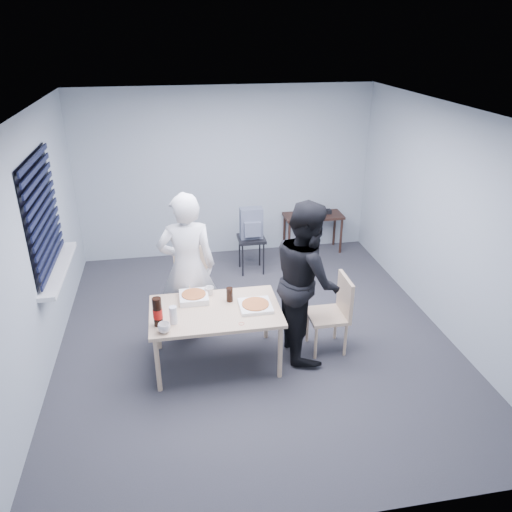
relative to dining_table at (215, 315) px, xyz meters
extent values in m
plane|color=#303035|center=(0.49, 0.42, -0.60)|extent=(5.00, 5.00, 0.00)
plane|color=white|center=(0.49, 0.42, 2.00)|extent=(5.00, 5.00, 0.00)
plane|color=#9FAAB2|center=(0.49, 2.92, 0.70)|extent=(4.50, 0.00, 4.50)
plane|color=#9FAAB2|center=(0.49, -2.08, 0.70)|extent=(4.50, 0.00, 4.50)
plane|color=#9FAAB2|center=(-1.76, 0.42, 0.70)|extent=(0.00, 5.00, 5.00)
plane|color=#9FAAB2|center=(2.74, 0.42, 0.70)|extent=(0.00, 5.00, 5.00)
plane|color=black|center=(-1.74, 0.82, 0.95)|extent=(0.00, 1.30, 1.30)
cube|color=black|center=(-1.71, 0.82, 0.95)|extent=(0.04, 1.30, 1.25)
cube|color=silver|center=(-1.67, 0.82, 0.28)|extent=(0.18, 1.42, 0.05)
cube|color=#D1B38C|center=(0.00, 0.00, 0.04)|extent=(1.36, 0.86, 0.04)
cylinder|color=#D1B38C|center=(-0.62, -0.37, -0.29)|extent=(0.05, 0.05, 0.63)
cylinder|color=#D1B38C|center=(-0.62, 0.37, -0.29)|extent=(0.05, 0.05, 0.63)
cylinder|color=#D1B38C|center=(0.62, -0.37, -0.29)|extent=(0.05, 0.05, 0.63)
cylinder|color=#D1B38C|center=(0.62, 0.37, -0.29)|extent=(0.05, 0.05, 0.63)
cube|color=#D1B38C|center=(-0.19, 0.99, -0.17)|extent=(0.42, 0.42, 0.04)
cube|color=#D1B38C|center=(-0.19, 1.18, 0.07)|extent=(0.42, 0.04, 0.44)
cylinder|color=#D1B38C|center=(-0.36, 0.82, -0.40)|extent=(0.03, 0.03, 0.41)
cylinder|color=#D1B38C|center=(-0.36, 1.16, -0.40)|extent=(0.03, 0.03, 0.41)
cylinder|color=#D1B38C|center=(-0.02, 0.82, -0.40)|extent=(0.03, 0.03, 0.41)
cylinder|color=#D1B38C|center=(-0.02, 1.16, -0.40)|extent=(0.03, 0.03, 0.41)
cube|color=#D1B38C|center=(1.25, 0.04, -0.17)|extent=(0.42, 0.42, 0.04)
cube|color=#D1B38C|center=(1.44, 0.04, 0.07)|extent=(0.04, 0.42, 0.44)
cylinder|color=#D1B38C|center=(1.08, -0.13, -0.40)|extent=(0.03, 0.03, 0.41)
cylinder|color=#D1B38C|center=(1.08, 0.21, -0.40)|extent=(0.03, 0.03, 0.41)
cylinder|color=#D1B38C|center=(1.42, -0.13, -0.40)|extent=(0.03, 0.03, 0.41)
cylinder|color=#D1B38C|center=(1.42, 0.21, -0.40)|extent=(0.03, 0.03, 0.41)
imported|color=silver|center=(-0.24, 0.60, 0.28)|extent=(0.65, 0.42, 1.77)
imported|color=black|center=(1.00, 0.08, 0.28)|extent=(0.47, 0.86, 1.77)
cube|color=#331D15|center=(1.85, 2.70, 0.00)|extent=(0.94, 0.42, 0.04)
cylinder|color=#331D15|center=(1.42, 2.53, -0.31)|extent=(0.04, 0.04, 0.58)
cylinder|color=#331D15|center=(1.42, 2.87, -0.31)|extent=(0.04, 0.04, 0.58)
cylinder|color=#331D15|center=(2.28, 2.53, -0.31)|extent=(0.04, 0.04, 0.58)
cylinder|color=#331D15|center=(2.28, 2.87, -0.31)|extent=(0.04, 0.04, 0.58)
cube|color=black|center=(0.75, 2.14, -0.08)|extent=(0.39, 0.39, 0.04)
cylinder|color=black|center=(0.59, 1.99, -0.35)|extent=(0.04, 0.04, 0.50)
cylinder|color=black|center=(0.59, 2.30, -0.35)|extent=(0.04, 0.04, 0.50)
cylinder|color=black|center=(0.90, 1.99, -0.35)|extent=(0.04, 0.04, 0.50)
cylinder|color=black|center=(0.90, 2.30, -0.35)|extent=(0.04, 0.04, 0.50)
cube|color=slate|center=(0.75, 2.14, 0.17)|extent=(0.32, 0.17, 0.45)
cube|color=slate|center=(0.75, 2.02, 0.11)|extent=(0.24, 0.06, 0.22)
cube|color=white|center=(-0.20, 0.25, 0.08)|extent=(0.31, 0.31, 0.03)
cube|color=white|center=(-0.20, 0.25, 0.11)|extent=(0.31, 0.31, 0.03)
cylinder|color=#CC7F38|center=(-0.20, 0.25, 0.13)|extent=(0.26, 0.26, 0.01)
cube|color=white|center=(0.42, -0.03, 0.08)|extent=(0.34, 0.34, 0.04)
cylinder|color=#CC7F38|center=(0.42, -0.03, 0.10)|extent=(0.29, 0.29, 0.01)
imported|color=white|center=(-0.53, -0.33, 0.11)|extent=(0.17, 0.17, 0.10)
imported|color=white|center=(-0.03, 0.33, 0.11)|extent=(0.10, 0.10, 0.09)
cylinder|color=black|center=(0.17, 0.15, 0.14)|extent=(0.08, 0.08, 0.16)
cylinder|color=black|center=(-0.58, -0.19, 0.21)|extent=(0.09, 0.09, 0.30)
cylinder|color=red|center=(-0.58, -0.19, 0.19)|extent=(0.10, 0.10, 0.10)
cylinder|color=silver|center=(-0.43, -0.18, 0.15)|extent=(0.10, 0.10, 0.19)
torus|color=red|center=(0.23, -0.32, 0.06)|extent=(0.07, 0.07, 0.00)
cube|color=white|center=(1.70, 2.70, 0.02)|extent=(0.25, 0.30, 0.00)
cube|color=black|center=(2.07, 2.72, 0.05)|extent=(0.17, 0.14, 0.06)
camera|label=1|loc=(-0.37, -4.50, 2.77)|focal=35.00mm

